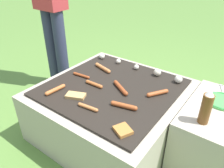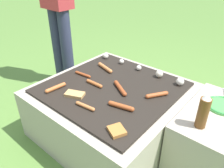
{
  "view_description": "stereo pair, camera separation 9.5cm",
  "coord_description": "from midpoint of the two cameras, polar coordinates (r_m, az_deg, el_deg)",
  "views": [
    {
      "loc": [
        0.81,
        -1.1,
        1.24
      ],
      "look_at": [
        0.0,
        0.0,
        0.44
      ],
      "focal_mm": 35.0,
      "sensor_mm": 36.0,
      "label": 1
    },
    {
      "loc": [
        0.88,
        -1.04,
        1.24
      ],
      "look_at": [
        0.0,
        0.0,
        0.44
      ],
      "focal_mm": 35.0,
      "sensor_mm": 36.0,
      "label": 2
    }
  ],
  "objects": [
    {
      "name": "ground_plane",
      "position": [
        1.84,
        -1.51,
        -11.8
      ],
      "size": [
        14.0,
        14.0,
        0.0
      ],
      "primitive_type": "plane",
      "color": "#567F38"
    },
    {
      "name": "grill",
      "position": [
        1.71,
        -1.6,
        -6.69
      ],
      "size": [
        1.0,
        1.0,
        0.42
      ],
      "color": "#A89E8C",
      "rests_on": "ground_plane"
    },
    {
      "name": "side_ledge",
      "position": [
        1.63,
        22.85,
        -11.8
      ],
      "size": [
        0.37,
        0.64,
        0.42
      ],
      "color": "#A89E8C",
      "rests_on": "ground_plane"
    },
    {
      "name": "sausage_front_left",
      "position": [
        1.51,
        10.07,
        -2.37
      ],
      "size": [
        0.1,
        0.15,
        0.03
      ],
      "color": "#A34C23",
      "rests_on": "grill"
    },
    {
      "name": "sausage_front_center",
      "position": [
        1.6,
        -6.42,
        -0.05
      ],
      "size": [
        0.15,
        0.03,
        0.03
      ],
      "color": "#B7602D",
      "rests_on": "grill"
    },
    {
      "name": "sausage_back_right",
      "position": [
        1.55,
        0.52,
        -1.01
      ],
      "size": [
        0.17,
        0.12,
        0.03
      ],
      "color": "#93421E",
      "rests_on": "grill"
    },
    {
      "name": "sausage_back_center",
      "position": [
        1.38,
        -8.3,
        -6.05
      ],
      "size": [
        0.15,
        0.04,
        0.02
      ],
      "color": "#C6753D",
      "rests_on": "grill"
    },
    {
      "name": "sausage_mid_left",
      "position": [
        1.59,
        -16.25,
        -1.47
      ],
      "size": [
        0.04,
        0.17,
        0.03
      ],
      "color": "#B7602D",
      "rests_on": "grill"
    },
    {
      "name": "sausage_back_left",
      "position": [
        1.74,
        -9.59,
        2.21
      ],
      "size": [
        0.16,
        0.03,
        0.02
      ],
      "color": "#93421E",
      "rests_on": "grill"
    },
    {
      "name": "sausage_front_right",
      "position": [
        1.37,
        1.13,
        -5.71
      ],
      "size": [
        0.17,
        0.07,
        0.03
      ],
      "color": "#A34C23",
      "rests_on": "grill"
    },
    {
      "name": "sausage_mid_right",
      "position": [
        1.83,
        -3.94,
        4.22
      ],
      "size": [
        0.19,
        0.08,
        0.03
      ],
      "color": "#C6753D",
      "rests_on": "grill"
    },
    {
      "name": "bread_slice_right",
      "position": [
        1.2,
        0.55,
        -12.01
      ],
      "size": [
        0.12,
        0.11,
        0.02
      ],
      "color": "#B27033",
      "rests_on": "grill"
    },
    {
      "name": "bread_slice_left",
      "position": [
        1.5,
        -11.27,
        -3.03
      ],
      "size": [
        0.15,
        0.12,
        0.02
      ],
      "color": "tan",
      "rests_on": "grill"
    },
    {
      "name": "mushroom_row",
      "position": [
        1.8,
        6.88,
        3.96
      ],
      "size": [
        0.79,
        0.07,
        0.06
      ],
      "color": "silver",
      "rests_on": "grill"
    },
    {
      "name": "plate_colorful",
      "position": [
        1.57,
        25.28,
        -4.06
      ],
      "size": [
        0.21,
        0.21,
        0.02
      ],
      "color": "#4CB24C",
      "rests_on": "side_ledge"
    },
    {
      "name": "condiment_bottle",
      "position": [
        1.3,
        21.47,
        -5.8
      ],
      "size": [
        0.06,
        0.06,
        0.21
      ],
      "color": "brown",
      "rests_on": "side_ledge"
    },
    {
      "name": "fork_utensil",
      "position": [
        1.71,
        25.39,
        -1.47
      ],
      "size": [
        0.07,
        0.17,
        0.01
      ],
      "color": "silver",
      "rests_on": "side_ledge"
    }
  ]
}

